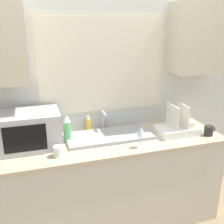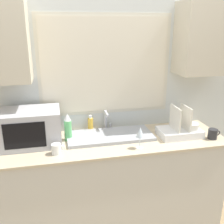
{
  "view_description": "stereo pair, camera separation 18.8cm",
  "coord_description": "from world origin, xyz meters",
  "px_view_note": "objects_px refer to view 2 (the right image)",
  "views": [
    {
      "loc": [
        -0.66,
        -1.78,
        1.88
      ],
      "look_at": [
        -0.01,
        0.28,
        1.17
      ],
      "focal_mm": 42.0,
      "sensor_mm": 36.0,
      "label": 1
    },
    {
      "loc": [
        -0.48,
        -1.83,
        1.88
      ],
      "look_at": [
        -0.01,
        0.28,
        1.17
      ],
      "focal_mm": 42.0,
      "sensor_mm": 36.0,
      "label": 2
    }
  ],
  "objects_px": {
    "faucet": "(106,119)",
    "soap_bottle": "(90,124)",
    "mug_near_sink": "(57,149)",
    "wine_glass": "(140,133)",
    "spray_bottle": "(68,127)",
    "microwave": "(31,127)",
    "dish_rack": "(181,130)"
  },
  "relations": [
    {
      "from": "faucet",
      "to": "soap_bottle",
      "type": "xyz_separation_m",
      "value": [
        -0.16,
        0.0,
        -0.04
      ]
    },
    {
      "from": "mug_near_sink",
      "to": "wine_glass",
      "type": "xyz_separation_m",
      "value": [
        0.69,
        -0.04,
        0.1
      ]
    },
    {
      "from": "spray_bottle",
      "to": "soap_bottle",
      "type": "bearing_deg",
      "value": 36.42
    },
    {
      "from": "microwave",
      "to": "wine_glass",
      "type": "height_order",
      "value": "microwave"
    },
    {
      "from": "microwave",
      "to": "soap_bottle",
      "type": "bearing_deg",
      "value": 18.51
    },
    {
      "from": "spray_bottle",
      "to": "microwave",
      "type": "bearing_deg",
      "value": -177.44
    },
    {
      "from": "spray_bottle",
      "to": "mug_near_sink",
      "type": "distance_m",
      "value": 0.29
    },
    {
      "from": "dish_rack",
      "to": "wine_glass",
      "type": "relative_size",
      "value": 2.07
    },
    {
      "from": "spray_bottle",
      "to": "wine_glass",
      "type": "bearing_deg",
      "value": -27.32
    },
    {
      "from": "spray_bottle",
      "to": "wine_glass",
      "type": "relative_size",
      "value": 1.34
    },
    {
      "from": "dish_rack",
      "to": "wine_glass",
      "type": "bearing_deg",
      "value": -160.07
    },
    {
      "from": "dish_rack",
      "to": "mug_near_sink",
      "type": "distance_m",
      "value": 1.16
    },
    {
      "from": "dish_rack",
      "to": "spray_bottle",
      "type": "distance_m",
      "value": 1.05
    },
    {
      "from": "dish_rack",
      "to": "faucet",
      "type": "bearing_deg",
      "value": 155.46
    },
    {
      "from": "soap_bottle",
      "to": "wine_glass",
      "type": "height_order",
      "value": "wine_glass"
    },
    {
      "from": "spray_bottle",
      "to": "soap_bottle",
      "type": "distance_m",
      "value": 0.29
    },
    {
      "from": "soap_bottle",
      "to": "faucet",
      "type": "bearing_deg",
      "value": -1.19
    },
    {
      "from": "soap_bottle",
      "to": "spray_bottle",
      "type": "bearing_deg",
      "value": -143.58
    },
    {
      "from": "mug_near_sink",
      "to": "wine_glass",
      "type": "relative_size",
      "value": 0.59
    },
    {
      "from": "faucet",
      "to": "mug_near_sink",
      "type": "bearing_deg",
      "value": -139.79
    },
    {
      "from": "spray_bottle",
      "to": "mug_near_sink",
      "type": "bearing_deg",
      "value": -113.37
    },
    {
      "from": "soap_bottle",
      "to": "wine_glass",
      "type": "relative_size",
      "value": 0.87
    },
    {
      "from": "microwave",
      "to": "mug_near_sink",
      "type": "relative_size",
      "value": 4.52
    },
    {
      "from": "soap_bottle",
      "to": "mug_near_sink",
      "type": "xyz_separation_m",
      "value": [
        -0.34,
        -0.42,
        -0.03
      ]
    },
    {
      "from": "faucet",
      "to": "wine_glass",
      "type": "xyz_separation_m",
      "value": [
        0.2,
        -0.46,
        0.03
      ]
    },
    {
      "from": "wine_glass",
      "to": "microwave",
      "type": "bearing_deg",
      "value": 162.29
    },
    {
      "from": "faucet",
      "to": "dish_rack",
      "type": "height_order",
      "value": "dish_rack"
    },
    {
      "from": "microwave",
      "to": "dish_rack",
      "type": "xyz_separation_m",
      "value": [
        1.36,
        -0.12,
        -0.1
      ]
    },
    {
      "from": "dish_rack",
      "to": "wine_glass",
      "type": "height_order",
      "value": "dish_rack"
    },
    {
      "from": "dish_rack",
      "to": "mug_near_sink",
      "type": "height_order",
      "value": "dish_rack"
    },
    {
      "from": "microwave",
      "to": "soap_bottle",
      "type": "distance_m",
      "value": 0.58
    },
    {
      "from": "dish_rack",
      "to": "soap_bottle",
      "type": "relative_size",
      "value": 2.39
    }
  ]
}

